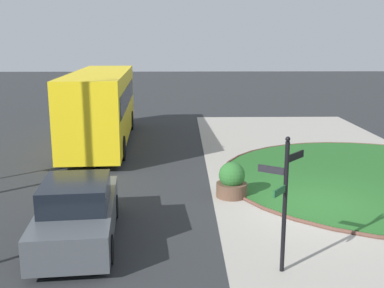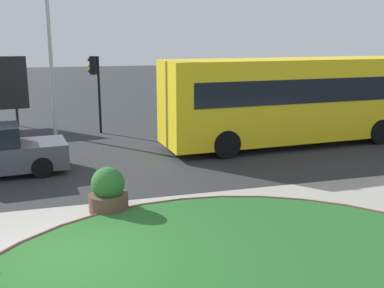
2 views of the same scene
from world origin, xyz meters
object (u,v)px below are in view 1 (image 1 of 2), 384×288
(signpost_directional, at_px, (284,196))
(bus_yellow, at_px, (102,105))
(car_far_lane, at_px, (78,213))
(planter_near_signpost, at_px, (232,182))

(signpost_directional, xyz_separation_m, bus_yellow, (12.48, 5.83, 0.13))
(signpost_directional, height_order, car_far_lane, signpost_directional)
(bus_yellow, relative_size, car_far_lane, 2.36)
(signpost_directional, xyz_separation_m, planter_near_signpost, (4.69, 0.55, -1.17))
(bus_yellow, relative_size, planter_near_signpost, 9.35)
(bus_yellow, xyz_separation_m, planter_near_signpost, (-7.79, -5.29, -1.30))
(signpost_directional, relative_size, bus_yellow, 0.28)
(bus_yellow, height_order, car_far_lane, bus_yellow)
(signpost_directional, distance_m, bus_yellow, 13.78)
(car_far_lane, height_order, planter_near_signpost, car_far_lane)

